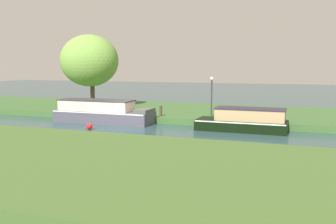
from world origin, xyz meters
TOP-DOWN VIEW (x-y plane):
  - ground_plane at (0.00, 0.00)m, footprint 120.00×120.00m
  - riverbank_far at (0.00, 7.00)m, footprint 72.00×10.00m
  - riverbank_near at (0.00, -9.00)m, footprint 72.00×10.00m
  - slate_barge at (-2.32, 1.20)m, footprint 6.80×2.00m
  - black_narrowboat at (7.16, 1.20)m, footprint 5.23×1.96m
  - willow_tree_left at (-6.25, 6.06)m, footprint 4.88×4.25m
  - lamp_post at (4.48, 4.03)m, footprint 0.24×0.24m
  - mooring_post_near at (1.28, 2.80)m, footprint 0.18×0.18m
  - channel_buoy at (-1.57, -1.59)m, footprint 0.37×0.37m

SIDE VIEW (x-z plane):
  - ground_plane at x=0.00m, z-range 0.00..0.00m
  - channel_buoy at x=-1.57m, z-range 0.00..0.37m
  - riverbank_far at x=0.00m, z-range 0.00..0.40m
  - riverbank_near at x=0.00m, z-range 0.00..0.40m
  - black_narrowboat at x=7.16m, z-range -0.09..1.26m
  - slate_barge at x=-2.32m, z-range -0.09..1.43m
  - mooring_post_near at x=1.28m, z-range 0.40..1.09m
  - lamp_post at x=4.48m, z-range 0.76..3.41m
  - willow_tree_left at x=-6.25m, z-range 1.23..7.13m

